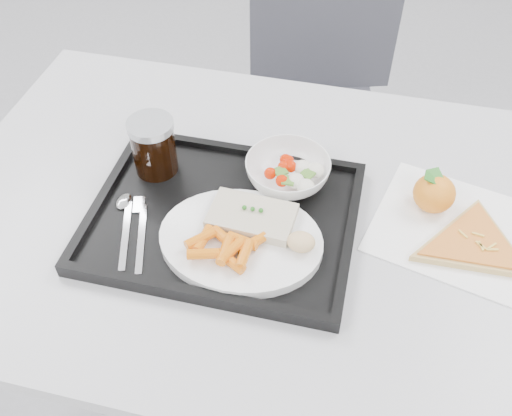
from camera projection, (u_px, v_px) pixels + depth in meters
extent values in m
cube|color=silver|center=(272.00, 217.00, 1.02)|extent=(1.20, 0.80, 0.03)
cylinder|color=#47474C|center=(108.00, 186.00, 1.60)|extent=(0.04, 0.04, 0.72)
cylinder|color=#47474C|center=(507.00, 256.00, 1.43)|extent=(0.04, 0.04, 0.72)
cube|color=#3C3D45|center=(308.00, 129.00, 1.63)|extent=(0.52, 0.52, 0.04)
cube|color=#3C3D45|center=(325.00, 16.00, 1.57)|extent=(0.41, 0.15, 0.46)
cylinder|color=#47474C|center=(233.00, 219.00, 1.71)|extent=(0.03, 0.03, 0.43)
cylinder|color=#47474C|center=(353.00, 240.00, 1.66)|extent=(0.03, 0.03, 0.43)
cylinder|color=#47474C|center=(260.00, 143.00, 1.95)|extent=(0.03, 0.03, 0.43)
cylinder|color=#47474C|center=(366.00, 159.00, 1.89)|extent=(0.03, 0.03, 0.43)
cube|color=black|center=(224.00, 219.00, 0.98)|extent=(0.45, 0.35, 0.01)
cube|color=black|center=(247.00, 150.00, 1.09)|extent=(0.45, 0.02, 0.01)
cube|color=black|center=(193.00, 292.00, 0.86)|extent=(0.45, 0.02, 0.01)
cube|color=black|center=(350.00, 236.00, 0.94)|extent=(0.02, 0.32, 0.01)
cube|color=black|center=(105.00, 192.00, 1.01)|extent=(0.02, 0.32, 0.01)
cylinder|color=white|center=(241.00, 240.00, 0.93)|extent=(0.27, 0.27, 0.02)
cube|color=beige|center=(252.00, 216.00, 0.94)|extent=(0.14, 0.09, 0.02)
sphere|color=#236B1C|center=(244.00, 207.00, 0.94)|extent=(0.01, 0.01, 0.01)
sphere|color=#236B1C|center=(253.00, 209.00, 0.94)|extent=(0.01, 0.01, 0.01)
sphere|color=#236B1C|center=(261.00, 210.00, 0.93)|extent=(0.01, 0.01, 0.01)
ellipsoid|color=#EAD787|center=(301.00, 242.00, 0.90)|extent=(0.06, 0.05, 0.03)
imported|color=white|center=(288.00, 171.00, 1.02)|extent=(0.15, 0.15, 0.05)
cylinder|color=black|center=(154.00, 148.00, 1.02)|extent=(0.08, 0.08, 0.10)
cylinder|color=#A5A8AD|center=(150.00, 126.00, 0.99)|extent=(0.08, 0.08, 0.01)
cube|color=silver|center=(126.00, 235.00, 0.95)|extent=(0.06, 0.15, 0.00)
ellipsoid|color=silver|center=(124.00, 201.00, 1.00)|extent=(0.04, 0.05, 0.01)
cube|color=silver|center=(141.00, 238.00, 0.94)|extent=(0.06, 0.15, 0.00)
cube|color=silver|center=(139.00, 205.00, 0.99)|extent=(0.03, 0.04, 0.00)
cube|color=white|center=(450.00, 227.00, 0.98)|extent=(0.30, 0.29, 0.00)
ellipsoid|color=orange|center=(434.00, 193.00, 0.99)|extent=(0.08, 0.08, 0.07)
cube|color=#236B1C|center=(438.00, 181.00, 0.97)|extent=(0.04, 0.05, 0.02)
cube|color=#236B1C|center=(438.00, 181.00, 0.97)|extent=(0.05, 0.03, 0.02)
cylinder|color=tan|center=(473.00, 245.00, 0.94)|extent=(0.31, 0.31, 0.01)
cylinder|color=#A6391C|center=(474.00, 241.00, 0.94)|extent=(0.28, 0.28, 0.00)
cube|color=#EABC47|center=(480.00, 245.00, 0.93)|extent=(0.02, 0.02, 0.00)
cube|color=#EABC47|center=(492.00, 246.00, 0.93)|extent=(0.02, 0.02, 0.00)
cube|color=#EABC47|center=(463.00, 234.00, 0.94)|extent=(0.02, 0.02, 0.00)
cube|color=#EABC47|center=(481.00, 246.00, 0.93)|extent=(0.01, 0.02, 0.00)
cube|color=#EABC47|center=(478.00, 235.00, 0.94)|extent=(0.02, 0.01, 0.00)
cube|color=#EABC47|center=(492.00, 250.00, 0.92)|extent=(0.02, 0.01, 0.00)
cylinder|color=orange|center=(245.00, 254.00, 0.88)|extent=(0.02, 0.05, 0.02)
cylinder|color=orange|center=(224.00, 238.00, 0.91)|extent=(0.05, 0.04, 0.02)
cylinder|color=orange|center=(203.00, 239.00, 0.91)|extent=(0.02, 0.05, 0.02)
cylinder|color=orange|center=(232.00, 250.00, 0.88)|extent=(0.04, 0.05, 0.02)
cylinder|color=orange|center=(243.00, 241.00, 0.91)|extent=(0.05, 0.03, 0.02)
cylinder|color=orange|center=(200.00, 239.00, 0.90)|extent=(0.05, 0.05, 0.02)
cylinder|color=orange|center=(203.00, 254.00, 0.88)|extent=(0.05, 0.03, 0.02)
cylinder|color=orange|center=(252.00, 243.00, 0.90)|extent=(0.04, 0.05, 0.02)
cylinder|color=orange|center=(231.00, 261.00, 0.88)|extent=(0.05, 0.04, 0.02)
cylinder|color=orange|center=(225.00, 251.00, 0.88)|extent=(0.02, 0.05, 0.02)
cylinder|color=orange|center=(235.00, 240.00, 0.91)|extent=(0.05, 0.02, 0.02)
sphere|color=red|center=(270.00, 173.00, 1.00)|extent=(0.02, 0.02, 0.02)
sphere|color=red|center=(284.00, 167.00, 1.01)|extent=(0.02, 0.02, 0.02)
sphere|color=red|center=(282.00, 181.00, 0.99)|extent=(0.02, 0.02, 0.02)
sphere|color=red|center=(288.00, 161.00, 1.02)|extent=(0.02, 0.02, 0.02)
sphere|color=red|center=(286.00, 160.00, 1.02)|extent=(0.02, 0.02, 0.02)
sphere|color=red|center=(291.00, 167.00, 1.01)|extent=(0.02, 0.02, 0.02)
ellipsoid|color=silver|center=(315.00, 170.00, 1.01)|extent=(0.03, 0.03, 0.03)
ellipsoid|color=silver|center=(303.00, 168.00, 1.01)|extent=(0.03, 0.03, 0.03)
ellipsoid|color=silver|center=(306.00, 187.00, 0.98)|extent=(0.03, 0.03, 0.03)
ellipsoid|color=silver|center=(296.00, 181.00, 0.99)|extent=(0.03, 0.03, 0.03)
cube|color=#497727|center=(280.00, 171.00, 1.00)|extent=(0.03, 0.03, 0.00)
cube|color=#497727|center=(288.00, 180.00, 0.98)|extent=(0.02, 0.02, 0.00)
cube|color=#497727|center=(308.00, 174.00, 0.99)|extent=(0.03, 0.03, 0.00)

